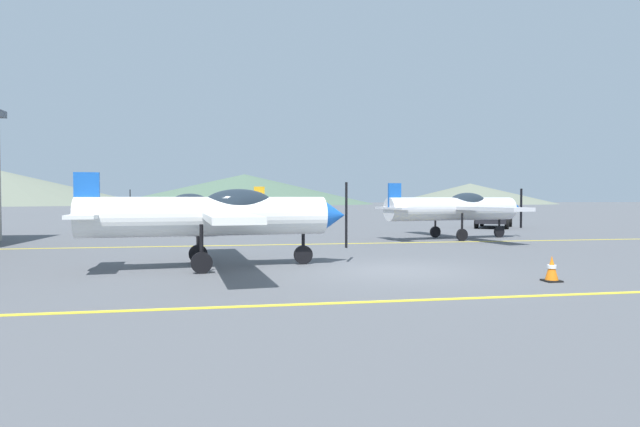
{
  "coord_description": "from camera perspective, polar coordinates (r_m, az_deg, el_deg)",
  "views": [
    {
      "loc": [
        -4.26,
        -12.82,
        1.9
      ],
      "look_at": [
        -0.27,
        10.0,
        1.2
      ],
      "focal_mm": 28.52,
      "sensor_mm": 36.0,
      "label": 1
    }
  ],
  "objects": [
    {
      "name": "ground_plane",
      "position": [
        13.64,
        8.43,
        -6.3
      ],
      "size": [
        400.0,
        400.0,
        0.0
      ],
      "primitive_type": "plane",
      "color": "#54565B"
    },
    {
      "name": "apron_line_near",
      "position": [
        10.08,
        15.51,
        -9.18
      ],
      "size": [
        80.0,
        0.16,
        0.01
      ],
      "primitive_type": "cube",
      "color": "yellow",
      "rests_on": "ground_plane"
    },
    {
      "name": "apron_line_far",
      "position": [
        21.13,
        1.76,
        -3.42
      ],
      "size": [
        80.0,
        0.16,
        0.01
      ],
      "primitive_type": "cube",
      "color": "yellow",
      "rests_on": "ground_plane"
    },
    {
      "name": "airplane_near",
      "position": [
        14.19,
        -11.44,
        -0.15
      ],
      "size": [
        7.47,
        8.58,
        2.56
      ],
      "color": "white",
      "rests_on": "ground_plane"
    },
    {
      "name": "airplane_mid",
      "position": [
        24.51,
        15.12,
        0.61
      ],
      "size": [
        7.49,
        8.57,
        2.56
      ],
      "color": "silver",
      "rests_on": "ground_plane"
    },
    {
      "name": "airplane_far",
      "position": [
        29.24,
        -13.25,
        0.79
      ],
      "size": [
        7.44,
        8.56,
        2.56
      ],
      "color": "white",
      "rests_on": "ground_plane"
    },
    {
      "name": "car_sedan",
      "position": [
        34.6,
        18.92,
        -0.11
      ],
      "size": [
        3.9,
        4.57,
        1.62
      ],
      "color": "black",
      "rests_on": "ground_plane"
    },
    {
      "name": "traffic_cone_front",
      "position": [
        12.78,
        24.56,
        -5.68
      ],
      "size": [
        0.36,
        0.36,
        0.59
      ],
      "color": "black",
      "rests_on": "ground_plane"
    },
    {
      "name": "hill_centerleft",
      "position": [
        169.37,
        -8.45,
        2.73
      ],
      "size": [
        85.06,
        85.06,
        9.77
      ],
      "primitive_type": "cone",
      "color": "#4C6651",
      "rests_on": "ground_plane"
    },
    {
      "name": "hill_centerright",
      "position": [
        180.08,
        16.48,
        2.16
      ],
      "size": [
        55.63,
        55.63,
        6.87
      ],
      "primitive_type": "cone",
      "color": "slate",
      "rests_on": "ground_plane"
    }
  ]
}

